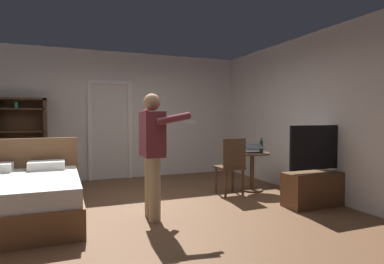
% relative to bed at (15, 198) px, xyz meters
% --- Properties ---
extents(ground_plane, '(6.01, 6.01, 0.00)m').
position_rel_bed_xyz_m(ground_plane, '(1.77, -0.21, -0.30)').
color(ground_plane, brown).
extents(wall_back, '(5.70, 0.12, 2.76)m').
position_rel_bed_xyz_m(wall_back, '(1.77, 2.56, 1.08)').
color(wall_back, silver).
rests_on(wall_back, ground_plane).
extents(wall_right, '(0.12, 5.67, 2.76)m').
position_rel_bed_xyz_m(wall_right, '(4.56, -0.21, 1.08)').
color(wall_right, silver).
rests_on(wall_right, ground_plane).
extents(doorway_frame, '(0.93, 0.08, 2.13)m').
position_rel_bed_xyz_m(doorway_frame, '(1.54, 2.48, 0.92)').
color(doorway_frame, white).
rests_on(doorway_frame, ground_plane).
extents(bed, '(1.59, 1.92, 1.02)m').
position_rel_bed_xyz_m(bed, '(0.00, 0.00, 0.00)').
color(bed, brown).
rests_on(bed, ground_plane).
extents(bookshelf, '(0.87, 0.32, 1.71)m').
position_rel_bed_xyz_m(bookshelf, '(-0.13, 2.34, 0.62)').
color(bookshelf, '#4C331E').
rests_on(bookshelf, ground_plane).
extents(tv_flatscreen, '(1.16, 0.40, 1.22)m').
position_rel_bed_xyz_m(tv_flatscreen, '(4.20, -0.85, 0.05)').
color(tv_flatscreen, brown).
rests_on(tv_flatscreen, ground_plane).
extents(side_table, '(0.64, 0.64, 0.70)m').
position_rel_bed_xyz_m(side_table, '(3.77, 0.36, 0.17)').
color(side_table, '#4C331E').
rests_on(side_table, ground_plane).
extents(laptop, '(0.36, 0.36, 0.17)m').
position_rel_bed_xyz_m(laptop, '(3.74, 0.32, 0.45)').
color(laptop, black).
rests_on(laptop, side_table).
extents(bottle_on_table, '(0.06, 0.06, 0.27)m').
position_rel_bed_xyz_m(bottle_on_table, '(3.91, 0.28, 0.51)').
color(bottle_on_table, '#1D3522').
rests_on(bottle_on_table, side_table).
extents(wooden_chair, '(0.43, 0.43, 0.99)m').
position_rel_bed_xyz_m(wooden_chair, '(3.26, 0.20, 0.24)').
color(wooden_chair, '#4C331E').
rests_on(wooden_chair, ground_plane).
extents(person_blue_shirt, '(0.62, 0.60, 1.65)m').
position_rel_bed_xyz_m(person_blue_shirt, '(1.67, -0.53, 0.65)').
color(person_blue_shirt, tan).
rests_on(person_blue_shirt, ground_plane).
extents(suitcase_dark, '(0.51, 0.48, 0.38)m').
position_rel_bed_xyz_m(suitcase_dark, '(0.32, 1.86, -0.11)').
color(suitcase_dark, black).
rests_on(suitcase_dark, ground_plane).
extents(suitcase_small, '(0.59, 0.40, 0.41)m').
position_rel_bed_xyz_m(suitcase_small, '(0.45, 1.82, -0.10)').
color(suitcase_small, black).
rests_on(suitcase_small, ground_plane).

